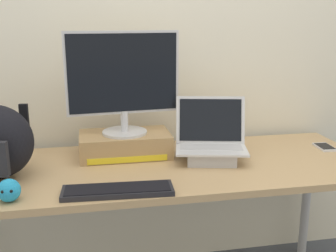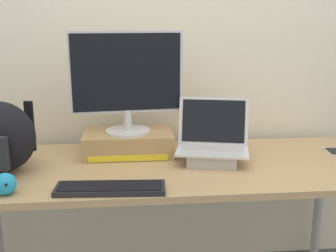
{
  "view_description": "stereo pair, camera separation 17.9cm",
  "coord_description": "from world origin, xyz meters",
  "px_view_note": "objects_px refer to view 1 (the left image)",
  "views": [
    {
      "loc": [
        -0.34,
        -1.75,
        1.39
      ],
      "look_at": [
        0.0,
        0.0,
        0.92
      ],
      "focal_mm": 44.2,
      "sensor_mm": 36.0,
      "label": 1
    },
    {
      "loc": [
        -0.17,
        -1.77,
        1.39
      ],
      "look_at": [
        0.0,
        0.0,
        0.92
      ],
      "focal_mm": 44.2,
      "sensor_mm": 36.0,
      "label": 2
    }
  ],
  "objects_px": {
    "toner_box_yellow": "(125,144)",
    "open_laptop": "(211,148)",
    "desktop_monitor": "(123,81)",
    "external_keyboard": "(118,190)",
    "cell_phone": "(325,147)",
    "plush_toy": "(9,190)"
  },
  "relations": [
    {
      "from": "toner_box_yellow",
      "to": "desktop_monitor",
      "type": "height_order",
      "value": "desktop_monitor"
    },
    {
      "from": "desktop_monitor",
      "to": "cell_phone",
      "type": "xyz_separation_m",
      "value": [
        1.02,
        -0.09,
        -0.36
      ]
    },
    {
      "from": "desktop_monitor",
      "to": "open_laptop",
      "type": "height_order",
      "value": "desktop_monitor"
    },
    {
      "from": "open_laptop",
      "to": "plush_toy",
      "type": "height_order",
      "value": "open_laptop"
    },
    {
      "from": "open_laptop",
      "to": "cell_phone",
      "type": "bearing_deg",
      "value": 18.16
    },
    {
      "from": "toner_box_yellow",
      "to": "plush_toy",
      "type": "bearing_deg",
      "value": -136.34
    },
    {
      "from": "toner_box_yellow",
      "to": "desktop_monitor",
      "type": "xyz_separation_m",
      "value": [
        0.0,
        -0.0,
        0.31
      ]
    },
    {
      "from": "external_keyboard",
      "to": "open_laptop",
      "type": "bearing_deg",
      "value": 36.79
    },
    {
      "from": "open_laptop",
      "to": "desktop_monitor",
      "type": "bearing_deg",
      "value": 172.49
    },
    {
      "from": "toner_box_yellow",
      "to": "external_keyboard",
      "type": "xyz_separation_m",
      "value": [
        -0.07,
        -0.45,
        -0.04
      ]
    },
    {
      "from": "cell_phone",
      "to": "toner_box_yellow",
      "type": "bearing_deg",
      "value": 179.49
    },
    {
      "from": "plush_toy",
      "to": "cell_phone",
      "type": "bearing_deg",
      "value": 13.52
    },
    {
      "from": "desktop_monitor",
      "to": "open_laptop",
      "type": "xyz_separation_m",
      "value": [
        0.39,
        -0.14,
        -0.31
      ]
    },
    {
      "from": "toner_box_yellow",
      "to": "plush_toy",
      "type": "distance_m",
      "value": 0.64
    },
    {
      "from": "desktop_monitor",
      "to": "open_laptop",
      "type": "distance_m",
      "value": 0.51
    },
    {
      "from": "toner_box_yellow",
      "to": "open_laptop",
      "type": "height_order",
      "value": "open_laptop"
    },
    {
      "from": "external_keyboard",
      "to": "plush_toy",
      "type": "xyz_separation_m",
      "value": [
        -0.39,
        0.0,
        0.03
      ]
    },
    {
      "from": "open_laptop",
      "to": "plush_toy",
      "type": "xyz_separation_m",
      "value": [
        -0.85,
        -0.3,
        -0.02
      ]
    },
    {
      "from": "open_laptop",
      "to": "plush_toy",
      "type": "relative_size",
      "value": 4.37
    },
    {
      "from": "desktop_monitor",
      "to": "plush_toy",
      "type": "relative_size",
      "value": 6.29
    },
    {
      "from": "toner_box_yellow",
      "to": "open_laptop",
      "type": "relative_size",
      "value": 1.17
    },
    {
      "from": "plush_toy",
      "to": "open_laptop",
      "type": "bearing_deg",
      "value": 19.23
    }
  ]
}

